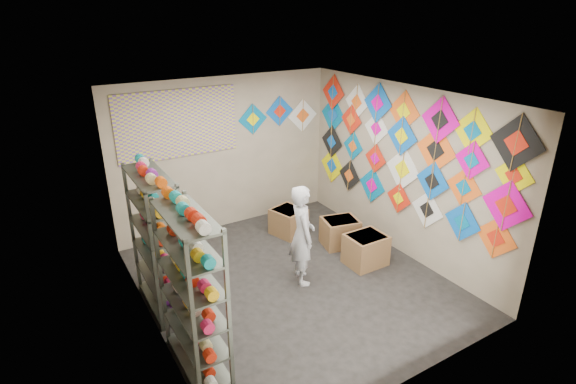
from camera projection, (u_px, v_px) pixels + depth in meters
ground at (293, 281)px, 6.61m from camera, size 4.50×4.50×0.00m
room_walls at (293, 177)px, 5.98m from camera, size 4.50×4.50×4.50m
shelf_rack_front at (192, 294)px, 4.72m from camera, size 0.40×1.10×1.90m
shelf_rack_back at (157, 242)px, 5.75m from camera, size 0.40×1.10×1.90m
string_spools at (172, 258)px, 5.20m from camera, size 0.12×2.36×0.12m
kite_wall_display at (402, 153)px, 6.92m from camera, size 0.06×4.34×2.07m
back_wall_kites at (281, 115)px, 8.19m from camera, size 1.65×0.02×0.74m
poster at (178, 124)px, 7.22m from camera, size 2.00×0.01×1.10m
shopkeeper at (302, 235)px, 6.37m from camera, size 0.75×0.67×1.50m
carton_a at (366, 250)px, 6.98m from camera, size 0.59×0.49×0.49m
carton_b at (340, 232)px, 7.55m from camera, size 0.67×0.59×0.47m
carton_c at (288, 222)px, 7.93m from camera, size 0.62×0.65×0.47m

